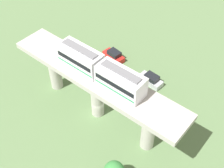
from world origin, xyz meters
TOP-DOWN VIEW (x-y plane):
  - ground_plane at (0.00, 0.00)m, footprint 120.00×120.00m
  - viaduct at (0.00, 0.00)m, footprint 5.20×28.00m
  - train at (0.00, 0.73)m, footprint 2.64×13.55m
  - parked_car_silver at (-10.55, 2.52)m, footprint 2.10×4.32m
  - parked_car_red at (-11.46, -6.28)m, footprint 2.34×4.40m

SIDE VIEW (x-z plane):
  - ground_plane at x=0.00m, z-range 0.00..0.00m
  - parked_car_silver at x=-10.55m, z-range -0.14..1.62m
  - parked_car_red at x=-11.46m, z-range -0.14..1.62m
  - viaduct at x=0.00m, z-range 2.01..10.06m
  - train at x=0.00m, z-range 7.97..11.21m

